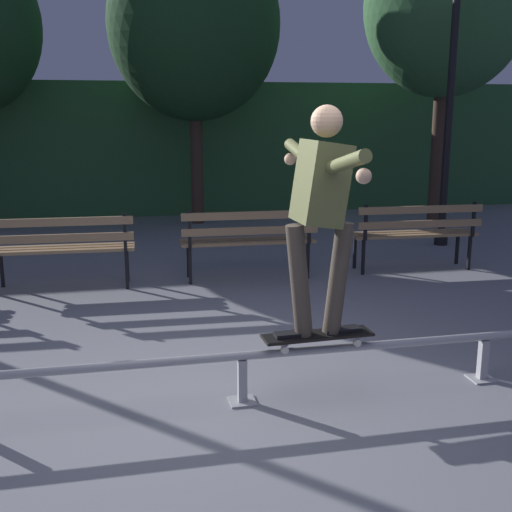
{
  "coord_description": "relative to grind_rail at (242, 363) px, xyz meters",
  "views": [
    {
      "loc": [
        -0.76,
        -3.88,
        1.97
      ],
      "look_at": [
        0.27,
        0.91,
        0.85
      ],
      "focal_mm": 44.5,
      "sensor_mm": 36.0,
      "label": 1
    }
  ],
  "objects": [
    {
      "name": "skateboarder",
      "position": [
        0.54,
        0.0,
        1.09
      ],
      "size": [
        0.62,
        1.41,
        1.56
      ],
      "color": "black",
      "rests_on": "skateboard"
    },
    {
      "name": "ground_plane",
      "position": [
        -0.0,
        -0.11,
        -0.29
      ],
      "size": [
        90.0,
        90.0,
        0.0
      ],
      "primitive_type": "plane",
      "color": "slate"
    },
    {
      "name": "park_bench_rightmost",
      "position": [
        2.83,
        3.21,
        0.25
      ],
      "size": [
        1.61,
        0.47,
        0.88
      ],
      "color": "black",
      "rests_on": "ground"
    },
    {
      "name": "lamp_post_right",
      "position": [
        3.94,
        4.61,
        2.19
      ],
      "size": [
        0.32,
        0.32,
        3.9
      ],
      "color": "black",
      "rests_on": "ground"
    },
    {
      "name": "tree_far_right",
      "position": [
        4.69,
        6.31,
        3.39
      ],
      "size": [
        2.73,
        2.73,
        5.2
      ],
      "color": "#3D2D23",
      "rests_on": "ground"
    },
    {
      "name": "grind_rail",
      "position": [
        0.0,
        0.0,
        0.0
      ],
      "size": [
        4.32,
        0.18,
        0.37
      ],
      "color": "#9E9EA3",
      "rests_on": "ground"
    },
    {
      "name": "hedge_backdrop",
      "position": [
        -0.0,
        8.82,
        0.97
      ],
      "size": [
        24.0,
        1.2,
        2.52
      ],
      "primitive_type": "cube",
      "color": "#2D5B33",
      "rests_on": "ground"
    },
    {
      "name": "park_bench_right_center",
      "position": [
        0.69,
        3.21,
        0.25
      ],
      "size": [
        1.61,
        0.47,
        0.88
      ],
      "color": "black",
      "rests_on": "ground"
    },
    {
      "name": "park_bench_left_center",
      "position": [
        -1.44,
        3.21,
        0.25
      ],
      "size": [
        1.61,
        0.47,
        0.88
      ],
      "color": "black",
      "rests_on": "ground"
    },
    {
      "name": "skateboard",
      "position": [
        0.54,
        0.0,
        0.15
      ],
      "size": [
        0.79,
        0.24,
        0.09
      ],
      "color": "black",
      "rests_on": "grind_rail"
    },
    {
      "name": "tree_behind_benches",
      "position": [
        0.58,
        7.29,
        3.11
      ],
      "size": [
        2.92,
        2.92,
        5.01
      ],
      "color": "#3D2D23",
      "rests_on": "ground"
    }
  ]
}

